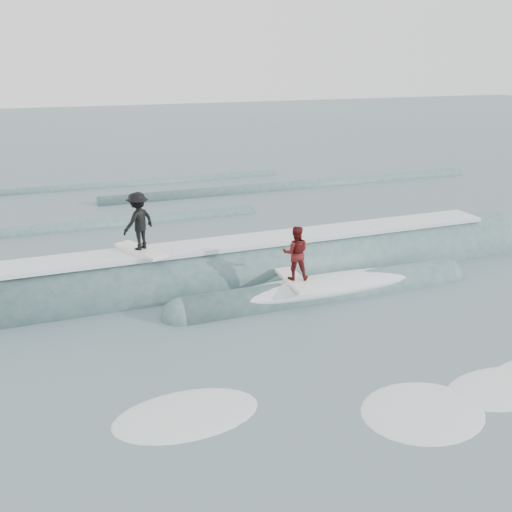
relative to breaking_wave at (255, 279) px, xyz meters
name	(u,v)px	position (x,y,z in m)	size (l,w,h in m)	color
ground	(332,365)	(-0.23, -5.75, -0.04)	(160.00, 160.00, 0.00)	#425A60
breaking_wave	(255,279)	(0.00, 0.00, 0.00)	(22.71, 4.04, 2.53)	#355659
surfer_black	(138,223)	(-3.60, 0.28, 2.20)	(1.36, 2.04, 1.84)	white
surfer_red	(296,256)	(0.56, -1.92, 1.35)	(0.96, 2.02, 1.72)	white
whitewater	(423,397)	(0.96, -7.66, -0.04)	(10.84, 3.58, 0.10)	white
far_swells	(166,200)	(-0.29, 11.90, -0.04)	(37.28, 8.65, 0.80)	#355659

